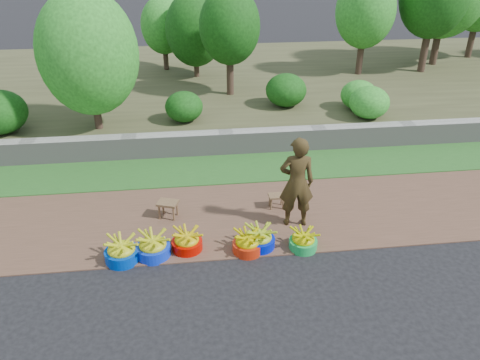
{
  "coord_description": "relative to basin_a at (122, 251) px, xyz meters",
  "views": [
    {
      "loc": [
        -0.9,
        -6.01,
        4.66
      ],
      "look_at": [
        -0.01,
        1.3,
        0.75
      ],
      "focal_mm": 35.0,
      "sensor_mm": 36.0,
      "label": 1
    }
  ],
  "objects": [
    {
      "name": "vendor_woman",
      "position": [
        2.97,
        0.7,
        0.67
      ],
      "size": [
        0.64,
        0.45,
        1.67
      ],
      "primitive_type": "imported",
      "rotation": [
        0.0,
        0.0,
        3.06
      ],
      "color": "black",
      "rests_on": "dirt_shoulder"
    },
    {
      "name": "vegetation",
      "position": [
        7.15,
        7.12,
        2.48
      ],
      "size": [
        35.17,
        7.94,
        4.48
      ],
      "color": "#3A291F",
      "rests_on": "earth_bank"
    },
    {
      "name": "earth_bank",
      "position": [
        2.04,
        8.8,
        0.07
      ],
      "size": [
        80.0,
        10.0,
        0.5
      ],
      "primitive_type": "cube",
      "color": "#444528",
      "rests_on": "ground"
    },
    {
      "name": "basin_d",
      "position": [
        2.02,
        -0.01,
        -0.02
      ],
      "size": [
        0.5,
        0.5,
        0.37
      ],
      "color": "#B6220A",
      "rests_on": "ground"
    },
    {
      "name": "ground_plane",
      "position": [
        2.04,
        -0.2,
        -0.18
      ],
      "size": [
        120.0,
        120.0,
        0.0
      ],
      "primitive_type": "plane",
      "color": "black",
      "rests_on": "ground"
    },
    {
      "name": "retaining_wall",
      "position": [
        2.04,
        3.9,
        0.09
      ],
      "size": [
        80.0,
        0.35,
        0.55
      ],
      "primitive_type": "cube",
      "color": "gray",
      "rests_on": "ground"
    },
    {
      "name": "stool_left",
      "position": [
        0.72,
        1.19,
        0.09
      ],
      "size": [
        0.43,
        0.38,
        0.32
      ],
      "rotation": [
        0.0,
        0.0,
        -0.34
      ],
      "color": "brown",
      "rests_on": "dirt_shoulder"
    },
    {
      "name": "stool_right",
      "position": [
        2.75,
        1.29,
        0.05
      ],
      "size": [
        0.3,
        0.23,
        0.27
      ],
      "rotation": [
        0.0,
        0.0,
        -0.0
      ],
      "color": "brown",
      "rests_on": "dirt_shoulder"
    },
    {
      "name": "dirt_shoulder",
      "position": [
        2.04,
        1.05,
        -0.17
      ],
      "size": [
        80.0,
        2.5,
        0.02
      ],
      "primitive_type": "cube",
      "color": "brown",
      "rests_on": "ground"
    },
    {
      "name": "basin_b",
      "position": [
        0.49,
        0.07,
        0.0
      ],
      "size": [
        0.55,
        0.55,
        0.41
      ],
      "color": "#0C2DD3",
      "rests_on": "ground"
    },
    {
      "name": "basin_a",
      "position": [
        0.0,
        0.0,
        0.0
      ],
      "size": [
        0.55,
        0.55,
        0.41
      ],
      "color": "#0032AA",
      "rests_on": "ground"
    },
    {
      "name": "grass_verge",
      "position": [
        2.04,
        3.05,
        -0.16
      ],
      "size": [
        80.0,
        1.5,
        0.04
      ],
      "primitive_type": "cube",
      "color": "#285E21",
      "rests_on": "ground"
    },
    {
      "name": "basin_f",
      "position": [
        2.95,
        -0.04,
        -0.03
      ],
      "size": [
        0.47,
        0.47,
        0.35
      ],
      "color": "green",
      "rests_on": "ground"
    },
    {
      "name": "basin_e",
      "position": [
        2.23,
        0.09,
        -0.01
      ],
      "size": [
        0.52,
        0.52,
        0.39
      ],
      "color": "#0112BA",
      "rests_on": "ground"
    },
    {
      "name": "basin_c",
      "position": [
        1.03,
        0.16,
        -0.01
      ],
      "size": [
        0.51,
        0.51,
        0.38
      ],
      "color": "#B10800",
      "rests_on": "ground"
    }
  ]
}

